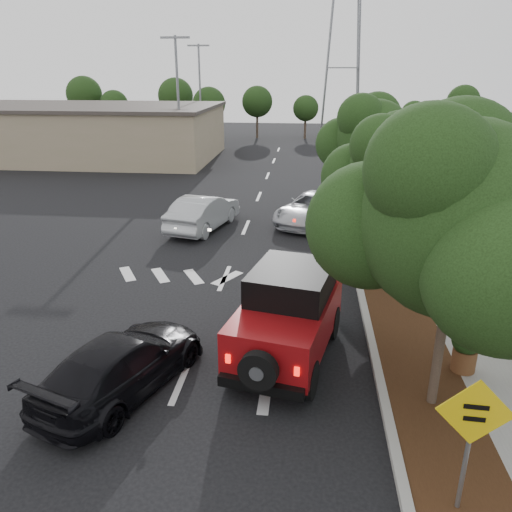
# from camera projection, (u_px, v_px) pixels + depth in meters

# --- Properties ---
(ground) EXTENTS (120.00, 120.00, 0.00)m
(ground) POSITION_uv_depth(u_px,v_px,m) (183.00, 377.00, 11.81)
(ground) COLOR black
(ground) RESTS_ON ground
(curb) EXTENTS (0.20, 70.00, 0.15)m
(curb) POSITION_uv_depth(u_px,v_px,m) (347.00, 229.00, 22.50)
(curb) COLOR #9E9B93
(curb) RESTS_ON ground
(planting_strip) EXTENTS (1.80, 70.00, 0.12)m
(planting_strip) POSITION_uv_depth(u_px,v_px,m) (369.00, 230.00, 22.41)
(planting_strip) COLOR black
(planting_strip) RESTS_ON ground
(sidewalk) EXTENTS (2.00, 70.00, 0.12)m
(sidewalk) POSITION_uv_depth(u_px,v_px,m) (413.00, 231.00, 22.22)
(sidewalk) COLOR gray
(sidewalk) RESTS_ON ground
(hedge) EXTENTS (0.80, 70.00, 0.80)m
(hedge) POSITION_uv_depth(u_px,v_px,m) (446.00, 225.00, 21.96)
(hedge) COLOR black
(hedge) RESTS_ON ground
(commercial_building) EXTENTS (22.00, 12.00, 4.00)m
(commercial_building) POSITION_uv_depth(u_px,v_px,m) (79.00, 133.00, 40.62)
(commercial_building) COLOR gray
(commercial_building) RESTS_ON ground
(transmission_tower) EXTENTS (7.00, 4.00, 28.00)m
(transmission_tower) POSITION_uv_depth(u_px,v_px,m) (339.00, 134.00, 55.91)
(transmission_tower) COLOR slate
(transmission_tower) RESTS_ON ground
(street_tree_near) EXTENTS (3.80, 3.80, 5.92)m
(street_tree_near) POSITION_uv_depth(u_px,v_px,m) (431.00, 406.00, 10.79)
(street_tree_near) COLOR black
(street_tree_near) RESTS_ON ground
(street_tree_mid) EXTENTS (3.20, 3.20, 5.32)m
(street_tree_mid) POSITION_uv_depth(u_px,v_px,m) (386.00, 279.00, 17.31)
(street_tree_mid) COLOR black
(street_tree_mid) RESTS_ON ground
(street_tree_far) EXTENTS (3.40, 3.40, 5.62)m
(street_tree_far) POSITION_uv_depth(u_px,v_px,m) (367.00, 225.00, 23.36)
(street_tree_far) COLOR black
(street_tree_far) RESTS_ON ground
(light_pole_a) EXTENTS (2.00, 0.22, 9.00)m
(light_pole_a) POSITION_uv_depth(u_px,v_px,m) (182.00, 168.00, 36.66)
(light_pole_a) COLOR slate
(light_pole_a) RESTS_ON ground
(light_pole_b) EXTENTS (2.00, 0.22, 9.00)m
(light_pole_b) POSITION_uv_depth(u_px,v_px,m) (202.00, 145.00, 47.93)
(light_pole_b) COLOR slate
(light_pole_b) RESTS_ON ground
(red_jeep) EXTENTS (2.82, 4.70, 2.31)m
(red_jeep) POSITION_uv_depth(u_px,v_px,m) (290.00, 312.00, 12.37)
(red_jeep) COLOR black
(red_jeep) RESTS_ON ground
(silver_suv_ahead) EXTENTS (4.16, 5.52, 1.39)m
(silver_suv_ahead) POSITION_uv_depth(u_px,v_px,m) (313.00, 209.00, 23.43)
(silver_suv_ahead) COLOR #B9BBC2
(silver_suv_ahead) RESTS_ON ground
(black_suv_oncoming) EXTENTS (3.32, 4.92, 1.32)m
(black_suv_oncoming) POSITION_uv_depth(u_px,v_px,m) (123.00, 364.00, 11.14)
(black_suv_oncoming) COLOR black
(black_suv_oncoming) RESTS_ON ground
(silver_sedan_oncoming) EXTENTS (2.76, 4.96, 1.55)m
(silver_sedan_oncoming) POSITION_uv_depth(u_px,v_px,m) (203.00, 212.00, 22.55)
(silver_sedan_oncoming) COLOR #ACB0B4
(silver_sedan_oncoming) RESTS_ON ground
(parked_suv) EXTENTS (5.22, 2.87, 1.68)m
(parked_suv) POSITION_uv_depth(u_px,v_px,m) (158.00, 155.00, 37.28)
(parked_suv) COLOR #B7BABF
(parked_suv) RESTS_ON ground
(speed_hump_sign) EXTENTS (1.16, 0.12, 2.46)m
(speed_hump_sign) POSITION_uv_depth(u_px,v_px,m) (472.00, 429.00, 7.58)
(speed_hump_sign) COLOR slate
(speed_hump_sign) RESTS_ON ground
(terracotta_planter) EXTENTS (0.70, 0.70, 1.22)m
(terracotta_planter) POSITION_uv_depth(u_px,v_px,m) (466.00, 344.00, 11.63)
(terracotta_planter) COLOR brown
(terracotta_planter) RESTS_ON ground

